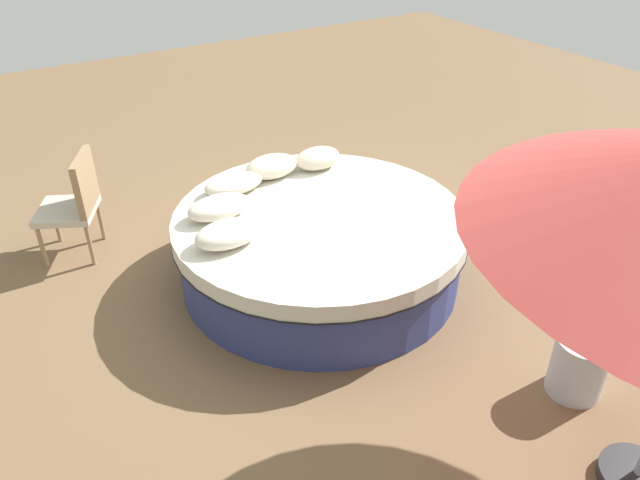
% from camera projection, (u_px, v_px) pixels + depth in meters
% --- Properties ---
extents(ground_plane, '(16.00, 16.00, 0.00)m').
position_uv_depth(ground_plane, '(320.00, 276.00, 5.42)').
color(ground_plane, brown).
extents(round_bed, '(2.50, 2.50, 0.63)m').
position_uv_depth(round_bed, '(320.00, 245.00, 5.25)').
color(round_bed, navy).
rests_on(round_bed, ground_plane).
extents(throw_pillow_0, '(0.46, 0.31, 0.20)m').
position_uv_depth(throw_pillow_0, '(318.00, 158.00, 5.79)').
color(throw_pillow_0, beige).
rests_on(throw_pillow_0, round_bed).
extents(throw_pillow_1, '(0.51, 0.34, 0.21)m').
position_uv_depth(throw_pillow_1, '(272.00, 166.00, 5.64)').
color(throw_pillow_1, beige).
rests_on(throw_pillow_1, round_bed).
extents(throw_pillow_2, '(0.55, 0.30, 0.16)m').
position_uv_depth(throw_pillow_2, '(234.00, 184.00, 5.38)').
color(throw_pillow_2, beige).
rests_on(throw_pillow_2, round_bed).
extents(throw_pillow_3, '(0.54, 0.31, 0.19)m').
position_uv_depth(throw_pillow_3, '(219.00, 207.00, 5.00)').
color(throw_pillow_3, silver).
rests_on(throw_pillow_3, round_bed).
extents(throw_pillow_4, '(0.53, 0.33, 0.19)m').
position_uv_depth(throw_pillow_4, '(228.00, 234.00, 4.64)').
color(throw_pillow_4, silver).
rests_on(throw_pillow_4, round_bed).
extents(patio_chair, '(0.68, 0.69, 0.98)m').
position_uv_depth(patio_chair, '(76.00, 200.00, 5.45)').
color(patio_chair, '#997A56').
rests_on(patio_chair, ground_plane).
extents(side_table, '(0.37, 0.37, 0.45)m').
position_uv_depth(side_table, '(578.00, 366.00, 4.14)').
color(side_table, '#B7B7BC').
rests_on(side_table, ground_plane).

